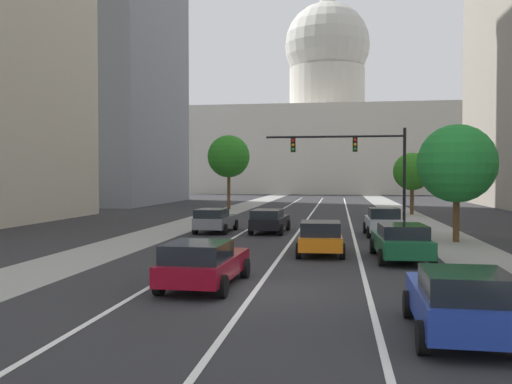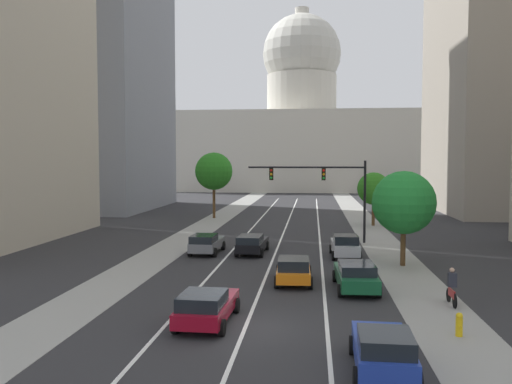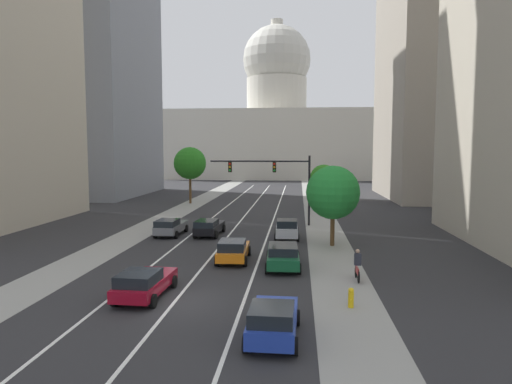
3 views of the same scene
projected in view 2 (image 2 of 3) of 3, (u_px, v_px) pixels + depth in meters
ground_plane at (290, 218)px, 60.73m from camera, size 400.00×400.00×0.00m
sidewalk_left at (212, 222)px, 56.62m from camera, size 3.20×130.00×0.01m
sidewalk_right at (365, 224)px, 54.92m from camera, size 3.20×130.00×0.01m
lane_stripe_left at (245, 236)px, 46.18m from camera, size 0.16×90.00×0.01m
lane_stripe_center at (282, 236)px, 45.84m from camera, size 0.16×90.00×0.01m
lane_stripe_right at (320, 237)px, 45.50m from camera, size 0.16×90.00×0.01m
capitol_building at (301, 132)px, 117.29m from camera, size 53.80×25.31×39.51m
car_black at (252, 243)px, 37.32m from camera, size 2.08×4.60×1.42m
car_orange at (294, 269)px, 28.56m from camera, size 2.08×4.40×1.44m
car_silver at (345, 246)px, 36.02m from camera, size 2.01×4.08×1.59m
car_green at (356, 275)px, 27.02m from camera, size 2.21×4.86×1.45m
car_crimson at (206, 306)px, 21.39m from camera, size 2.17×4.53×1.42m
car_gray at (206, 243)px, 37.45m from camera, size 2.03×4.42×1.44m
car_blue at (383, 350)px, 16.41m from camera, size 2.01×4.06×1.49m
traffic_signal_mast at (326, 183)px, 42.43m from camera, size 9.39×0.39×6.54m
fire_hydrant at (459, 324)px, 19.92m from camera, size 0.26×0.35×0.91m
cyclist at (452, 287)px, 24.17m from camera, size 0.36×1.70×1.72m
street_tree_near_right at (404, 203)px, 33.05m from camera, size 3.93×3.93×5.93m
street_tree_mid_left at (214, 171)px, 60.14m from camera, size 4.23×4.23×7.43m
street_tree_far_right at (374, 189)px, 53.25m from camera, size 3.25×3.25×5.35m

